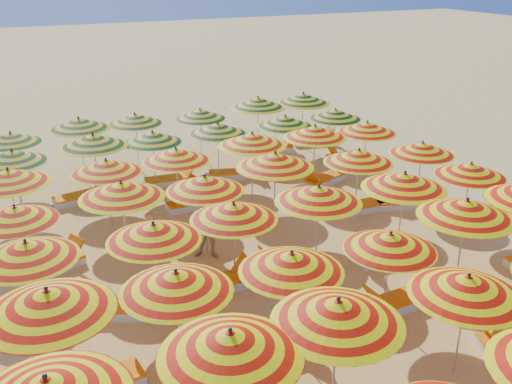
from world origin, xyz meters
TOP-DOWN VIEW (x-y plane):
  - ground at (0.00, 0.00)m, footprint 120.00×120.00m
  - umbrella_7 at (-3.20, -5.53)m, footprint 2.52×2.52m
  - umbrella_8 at (-1.35, -5.47)m, footprint 2.30×2.30m
  - umbrella_9 at (1.22, -5.61)m, footprint 2.69×2.69m
  - umbrella_12 at (-5.46, -3.31)m, footprint 2.38×2.38m
  - umbrella_13 at (-3.33, -3.35)m, footprint 2.65×2.65m
  - umbrella_14 at (-1.15, -3.57)m, footprint 2.62×2.62m
  - umbrella_15 at (1.15, -3.54)m, footprint 2.13×2.13m
  - umbrella_16 at (3.40, -3.29)m, footprint 2.81×2.81m
  - umbrella_18 at (-5.63, -0.98)m, footprint 2.45×2.45m
  - umbrella_19 at (-3.16, -1.23)m, footprint 2.07×2.07m
  - umbrella_20 at (-1.23, -0.96)m, footprint 2.56×2.56m
  - umbrella_21 at (0.91, -1.08)m, footprint 2.14×2.14m
  - umbrella_22 at (3.26, -1.30)m, footprint 2.41×2.41m
  - umbrella_23 at (5.81, -0.98)m, footprint 2.08×2.08m
  - umbrella_24 at (-5.72, 1.21)m, footprint 2.05×2.05m
  - umbrella_25 at (-3.29, 1.19)m, footprint 2.79×2.79m
  - umbrella_26 at (-1.23, 0.94)m, footprint 2.03×2.03m
  - umbrella_27 at (0.97, 1.34)m, footprint 2.91×2.91m
  - umbrella_28 at (3.51, 1.05)m, footprint 2.58×2.58m
  - umbrella_29 at (5.81, 1.03)m, footprint 2.33×2.33m
  - umbrella_30 at (-5.72, 3.38)m, footprint 2.62×2.62m
  - umbrella_31 at (-3.22, 3.43)m, footprint 2.10×2.10m
  - umbrella_32 at (-1.19, 3.49)m, footprint 2.54×2.54m
  - umbrella_33 at (1.28, 3.56)m, footprint 2.25×2.25m
  - umbrella_34 at (3.55, 3.59)m, footprint 2.55×2.55m
  - umbrella_35 at (5.51, 3.48)m, footprint 2.49×2.49m
  - umbrella_36 at (-5.53, 5.41)m, footprint 2.44×2.44m
  - umbrella_37 at (-3.17, 5.63)m, footprint 2.32×2.32m
  - umbrella_38 at (-1.27, 5.77)m, footprint 2.08×2.08m
  - umbrella_39 at (0.92, 5.56)m, footprint 2.45×2.45m
  - umbrella_40 at (3.45, 5.50)m, footprint 2.55×2.55m
  - umbrella_41 at (5.68, 5.72)m, footprint 2.42×2.42m
  - umbrella_42 at (-5.46, 7.70)m, footprint 2.17×2.17m
  - umbrella_43 at (-3.26, 7.87)m, footprint 2.74×2.74m
  - umbrella_44 at (-1.29, 8.03)m, footprint 2.44×2.44m
  - umbrella_45 at (1.14, 7.93)m, footprint 2.13×2.13m
  - umbrella_46 at (3.49, 7.83)m, footprint 2.74×2.74m
  - umbrella_47 at (5.42, 7.73)m, footprint 2.76×2.76m
  - lounger_6 at (-1.65, -3.63)m, footprint 1.82×0.93m
  - lounger_7 at (1.66, -3.41)m, footprint 1.76×0.67m
  - lounger_9 at (-3.66, -1.25)m, footprint 1.82×1.21m
  - lounger_10 at (-1.73, -1.01)m, footprint 1.75×0.63m
  - lounger_11 at (0.31, -1.00)m, footprint 1.79×0.79m
  - lounger_12 at (2.67, -1.50)m, footprint 1.76×0.66m
  - lounger_13 at (-5.12, 1.42)m, footprint 1.82×1.24m
  - lounger_14 at (4.11, 1.29)m, footprint 1.74×0.60m
  - lounger_15 at (5.31, 0.96)m, footprint 1.83×1.12m
  - lounger_16 at (-0.68, 3.69)m, footprint 1.74×0.61m
  - lounger_17 at (4.05, 3.75)m, footprint 1.83×1.13m
  - lounger_18 at (-3.67, 5.70)m, footprint 1.81×0.91m
  - lounger_19 at (-0.67, 5.95)m, footprint 1.77×0.70m
  - lounger_20 at (1.52, 5.57)m, footprint 1.83×1.06m
  - lounger_21 at (2.85, 5.32)m, footprint 1.77×0.70m
  - lounger_22 at (6.18, 5.52)m, footprint 1.75×0.65m
  - lounger_23 at (4.08, 7.69)m, footprint 1.83×1.11m
  - lounger_24 at (6.02, 7.85)m, footprint 1.80×0.85m
  - beachgoer_a at (-2.67, 1.01)m, footprint 0.45×0.55m
  - beachgoer_b at (-1.32, 0.52)m, footprint 0.97×0.92m

SIDE VIEW (x-z plane):
  - ground at x=0.00m, z-range 0.00..0.00m
  - lounger_6 at x=-1.65m, z-range -0.19..0.50m
  - lounger_7 at x=1.66m, z-range -0.19..0.50m
  - lounger_9 at x=-3.66m, z-range -0.19..0.50m
  - lounger_10 at x=-1.73m, z-range -0.19..0.50m
  - lounger_11 at x=0.31m, z-range -0.19..0.50m
  - lounger_12 at x=2.67m, z-range -0.19..0.50m
  - lounger_13 at x=-5.12m, z-range -0.19..0.50m
  - lounger_14 at x=4.11m, z-range -0.19..0.50m
  - lounger_15 at x=5.31m, z-range -0.19..0.50m
  - lounger_16 at x=-0.68m, z-range -0.19..0.50m
  - lounger_17 at x=4.05m, z-range -0.19..0.50m
  - lounger_18 at x=-3.67m, z-range -0.19..0.50m
  - lounger_19 at x=-0.67m, z-range -0.19..0.50m
  - lounger_20 at x=1.52m, z-range -0.19..0.50m
  - lounger_21 at x=2.85m, z-range -0.19..0.50m
  - lounger_22 at x=6.18m, z-range -0.19..0.50m
  - lounger_23 at x=4.08m, z-range -0.19..0.50m
  - lounger_24 at x=6.02m, z-range -0.19..0.50m
  - beachgoer_a at x=-2.67m, z-range 0.00..1.31m
  - beachgoer_b at x=-1.32m, z-range 0.00..1.59m
  - umbrella_42 at x=-5.46m, z-range 0.76..2.77m
  - umbrella_24 at x=-5.72m, z-range 0.77..2.79m
  - umbrella_38 at x=-1.27m, z-range 0.77..2.81m
  - umbrella_45 at x=1.14m, z-range 0.77..2.81m
  - umbrella_15 at x=1.15m, z-range 0.78..2.83m
  - umbrella_23 at x=5.81m, z-range 0.78..2.83m
  - umbrella_41 at x=5.68m, z-range 0.78..2.84m
  - umbrella_29 at x=5.81m, z-range 0.79..2.87m
  - umbrella_31 at x=-3.22m, z-range 0.79..2.88m
  - umbrella_36 at x=-5.53m, z-range 0.80..2.89m
  - umbrella_40 at x=3.45m, z-range 0.80..2.91m
  - umbrella_44 at x=-1.29m, z-range 0.80..2.91m
  - umbrella_32 at x=-1.19m, z-range 0.80..2.92m
  - umbrella_39 at x=0.92m, z-range 0.81..2.94m
  - umbrella_26 at x=-1.23m, z-range 0.81..2.94m
  - umbrella_20 at x=-1.23m, z-range 0.81..2.95m
  - umbrella_19 at x=-3.16m, z-range 0.81..2.95m
  - umbrella_18 at x=-5.63m, z-range 0.81..2.95m
  - umbrella_14 at x=-1.15m, z-range 0.81..2.96m
  - umbrella_35 at x=5.51m, z-range 0.82..2.97m
  - umbrella_28 at x=3.51m, z-range 0.82..2.98m
  - umbrella_9 at x=1.22m, z-range 0.82..2.98m
  - umbrella_13 at x=-3.33m, z-range 0.82..2.98m
  - umbrella_30 at x=-5.72m, z-range 0.84..3.05m
  - umbrella_43 at x=-3.26m, z-range 0.84..3.06m
  - umbrella_34 at x=3.55m, z-range 0.84..3.07m
  - umbrella_25 at x=-3.29m, z-range 0.85..3.08m
  - umbrella_37 at x=-3.17m, z-range 0.85..3.08m
  - umbrella_21 at x=0.91m, z-range 0.85..3.09m
  - umbrella_33 at x=1.28m, z-range 0.86..3.13m
  - umbrella_22 at x=3.26m, z-range 0.87..3.15m
  - umbrella_46 at x=3.49m, z-range 0.87..3.16m
  - umbrella_47 at x=5.42m, z-range 0.87..3.16m
  - umbrella_8 at x=-1.35m, z-range 0.87..3.16m
  - umbrella_16 at x=3.40m, z-range 0.87..3.17m
  - umbrella_7 at x=-3.20m, z-range 0.88..3.18m
  - umbrella_12 at x=-5.46m, z-range 0.89..3.22m
  - umbrella_27 at x=0.97m, z-range 0.89..3.23m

